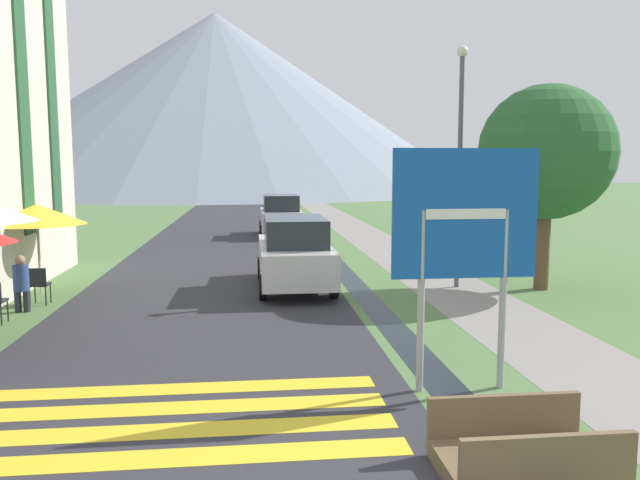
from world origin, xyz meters
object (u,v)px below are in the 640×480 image
Objects in this scene: tree_by_path at (546,153)px; streetlamp at (460,149)px; parked_car_far at (281,215)px; footbridge at (524,454)px; cafe_chair_far_right at (38,282)px; cafe_umbrella_rear_yellow at (37,214)px; person_seated_far at (21,281)px; parked_car_near at (295,253)px; road_sign at (465,233)px.

streetlamp is at bearing 165.75° from tree_by_path.
parked_car_far is 0.75× the size of tree_by_path.
parked_car_far is 0.63× the size of streetlamp.
footbridge is 11.36m from cafe_chair_far_right.
footbridge is 12.77m from cafe_umbrella_rear_yellow.
footbridge is 2.00× the size of cafe_chair_far_right.
person_seated_far is 10.63m from streetlamp.
streetlamp is (4.15, -0.30, 2.61)m from parked_car_near.
road_sign is 7.79m from parked_car_near.
parked_car_near is 4.91m from streetlamp.
tree_by_path is at bearing 28.65° from cafe_chair_far_right.
tree_by_path reaches higher than person_seated_far.
cafe_chair_far_right is at bearing -73.64° from cafe_umbrella_rear_yellow.
road_sign is 3.12m from footbridge.
footbridge is 10.98m from person_seated_far.
cafe_umbrella_rear_yellow is (-7.82, 9.95, 1.71)m from footbridge.
parked_car_near reaches higher than cafe_chair_far_right.
cafe_chair_far_right is at bearing 140.89° from road_sign.
streetlamp reaches higher than tree_by_path.
road_sign is at bearing -123.44° from tree_by_path.
road_sign is 2.73× the size of person_seated_far.
person_seated_far reaches higher than footbridge.
parked_car_near is at bearing -91.17° from parked_car_far.
tree_by_path is (4.57, 9.07, 3.19)m from footbridge.
person_seated_far is (-7.74, 5.53, -1.52)m from road_sign.
footbridge is at bearing -51.83° from cafe_umbrella_rear_yellow.
footbridge is (-0.18, -2.42, -1.97)m from road_sign.
person_seated_far is 0.24× the size of tree_by_path.
cafe_chair_far_right is 0.69× the size of person_seated_far.
streetlamp reaches higher than road_sign.
parked_car_far is at bearing 115.00° from tree_by_path.
parked_car_near is 0.86× the size of tree_by_path.
cafe_umbrella_rear_yellow is 0.38× the size of streetlamp.
cafe_chair_far_right is at bearing 130.81° from footbridge.
parked_car_far is 14.26m from tree_by_path.
footbridge is 10.65m from tree_by_path.
road_sign is 10.99m from cafe_umbrella_rear_yellow.
tree_by_path is at bearing -7.54° from parked_car_near.
streetlamp is at bearing -72.25° from parked_car_far.
streetlamp is at bearing 9.18° from person_seated_far.
parked_car_near is 3.58× the size of person_seated_far.
parked_car_far is 15.17m from person_seated_far.
cafe_chair_far_right is 0.14× the size of streetlamp.
parked_car_near is 1.15× the size of parked_car_far.
person_seated_far is 12.49m from tree_by_path.
streetlamp is (2.55, 9.58, 3.29)m from footbridge.
tree_by_path reaches higher than footbridge.
cafe_umbrella_rear_yellow is 1.87× the size of person_seated_far.
person_seated_far is (-6.20, -13.84, -0.23)m from parked_car_far.
parked_car_far is 14.52m from cafe_chair_far_right.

